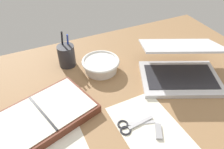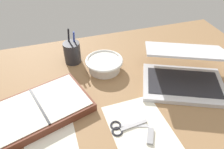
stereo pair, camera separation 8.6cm
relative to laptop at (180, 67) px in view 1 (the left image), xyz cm
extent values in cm
cube|color=#936D47|center=(-24.64, -0.95, -6.03)|extent=(140.00, 100.00, 2.00)
cube|color=silver|center=(-1.09, -2.46, -4.13)|extent=(39.12, 33.86, 1.80)
cube|color=#232328|center=(-1.09, -2.46, -3.11)|extent=(32.96, 26.51, 0.24)
cube|color=silver|center=(2.04, 4.61, 7.46)|extent=(38.76, 33.05, 7.83)
cube|color=silver|center=(1.85, 4.19, 7.31)|extent=(35.43, 29.90, 6.66)
cylinder|color=silver|center=(-29.32, 17.83, -2.59)|extent=(14.37, 14.37, 4.87)
torus|color=silver|center=(-29.32, 17.83, -0.16)|extent=(16.91, 16.91, 1.35)
cylinder|color=#28282D|center=(-41.87, 28.16, 0.00)|extent=(7.63, 7.63, 10.06)
cylinder|color=black|center=(-42.62, 30.12, 3.60)|extent=(2.07, 1.28, 15.29)
cylinder|color=#233899|center=(-40.32, 29.57, 2.94)|extent=(1.52, 1.59, 13.98)
cube|color=brown|center=(-58.40, 0.20, -3.41)|extent=(39.76, 31.22, 3.25)
cube|color=silver|center=(-66.42, -2.32, -1.63)|extent=(21.32, 23.71, 0.30)
cube|color=silver|center=(-50.38, 2.71, -1.63)|extent=(21.32, 23.71, 0.30)
cube|color=black|center=(-58.40, 0.20, -1.48)|extent=(6.68, 19.12, 0.30)
cube|color=#B7B7BC|center=(-28.14, -15.68, -4.43)|extent=(10.10, 2.21, 0.30)
cube|color=#B7B7BC|center=(-28.14, -15.68, -4.73)|extent=(9.90, 4.27, 0.30)
torus|color=#232328|center=(-34.41, -16.32, -4.73)|extent=(3.90, 3.90, 0.70)
torus|color=#232328|center=(-34.13, -13.72, -4.73)|extent=(3.90, 3.90, 0.70)
cube|color=silver|center=(-26.35, -18.87, -4.95)|extent=(20.96, 30.62, 0.16)
cube|color=#99999E|center=(-24.90, -21.42, -4.53)|extent=(4.65, 6.22, 1.00)
cube|color=silver|center=(-23.16, -18.26, -4.53)|extent=(1.63, 1.63, 0.60)
camera|label=1|loc=(-57.08, -54.95, 56.76)|focal=35.00mm
camera|label=2|loc=(-49.07, -58.00, 56.76)|focal=35.00mm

